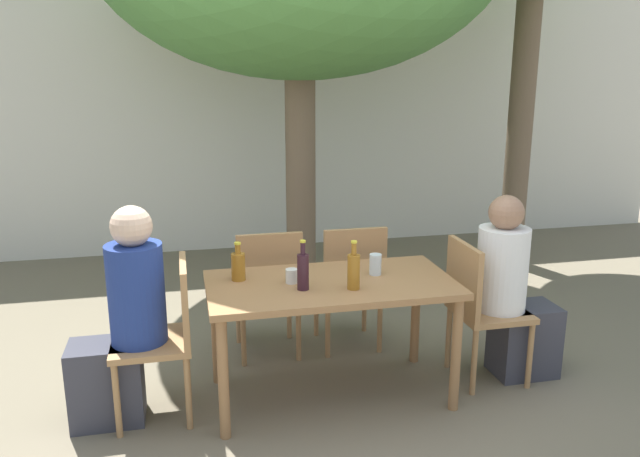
% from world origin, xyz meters
% --- Properties ---
extents(ground_plane, '(30.00, 30.00, 0.00)m').
position_xyz_m(ground_plane, '(0.00, 0.00, 0.00)').
color(ground_plane, '#706651').
extents(cafe_building_wall, '(10.00, 0.08, 2.80)m').
position_xyz_m(cafe_building_wall, '(0.00, 3.47, 1.40)').
color(cafe_building_wall, silver).
rests_on(cafe_building_wall, ground_plane).
extents(dining_table_front, '(1.47, 0.77, 0.75)m').
position_xyz_m(dining_table_front, '(0.00, 0.00, 0.66)').
color(dining_table_front, '#996B42').
rests_on(dining_table_front, ground_plane).
extents(patio_chair_0, '(0.44, 0.44, 0.93)m').
position_xyz_m(patio_chair_0, '(-0.97, 0.00, 0.53)').
color(patio_chair_0, '#A87A4C').
rests_on(patio_chair_0, ground_plane).
extents(patio_chair_1, '(0.44, 0.44, 0.93)m').
position_xyz_m(patio_chair_1, '(0.97, 0.00, 0.53)').
color(patio_chair_1, '#A87A4C').
rests_on(patio_chair_1, ground_plane).
extents(patio_chair_2, '(0.44, 0.44, 0.93)m').
position_xyz_m(patio_chair_2, '(-0.29, 0.62, 0.53)').
color(patio_chair_2, '#A87A4C').
rests_on(patio_chair_2, ground_plane).
extents(patio_chair_3, '(0.44, 0.44, 0.93)m').
position_xyz_m(patio_chair_3, '(0.29, 0.62, 0.53)').
color(patio_chair_3, '#A87A4C').
rests_on(patio_chair_3, ground_plane).
extents(person_seated_0, '(0.56, 0.31, 1.26)m').
position_xyz_m(person_seated_0, '(-1.20, -0.00, 0.57)').
color(person_seated_0, '#383842').
rests_on(person_seated_0, ground_plane).
extents(person_seated_1, '(0.56, 0.32, 1.22)m').
position_xyz_m(person_seated_1, '(1.21, -0.00, 0.54)').
color(person_seated_1, '#383842').
rests_on(person_seated_1, ground_plane).
extents(wine_bottle_0, '(0.07, 0.07, 0.29)m').
position_xyz_m(wine_bottle_0, '(-0.19, -0.10, 0.86)').
color(wine_bottle_0, '#331923').
rests_on(wine_bottle_0, dining_table_front).
extents(amber_bottle_1, '(0.08, 0.08, 0.23)m').
position_xyz_m(amber_bottle_1, '(-0.53, 0.15, 0.84)').
color(amber_bottle_1, '#9E661E').
rests_on(amber_bottle_1, dining_table_front).
extents(amber_bottle_2, '(0.07, 0.07, 0.29)m').
position_xyz_m(amber_bottle_2, '(0.10, -0.15, 0.86)').
color(amber_bottle_2, '#9E661E').
rests_on(amber_bottle_2, dining_table_front).
extents(drinking_glass_0, '(0.07, 0.07, 0.13)m').
position_xyz_m(drinking_glass_0, '(0.30, 0.07, 0.81)').
color(drinking_glass_0, silver).
rests_on(drinking_glass_0, dining_table_front).
extents(drinking_glass_1, '(0.07, 0.07, 0.08)m').
position_xyz_m(drinking_glass_1, '(-0.23, 0.03, 0.79)').
color(drinking_glass_1, silver).
rests_on(drinking_glass_1, dining_table_front).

